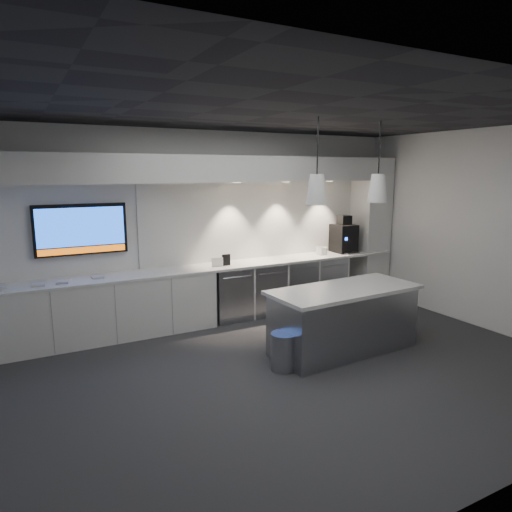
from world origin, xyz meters
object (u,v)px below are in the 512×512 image
island (343,319)px  bin (284,351)px  wall_tv (81,230)px  coffee_machine (344,237)px

island → bin: (-1.00, -0.13, -0.21)m
wall_tv → island: 3.84m
island → wall_tv: bearing=139.9°
island → bin: island is taller
bin → island: bearing=7.3°
bin → coffee_machine: size_ratio=0.67×
wall_tv → coffee_machine: size_ratio=1.85×
coffee_machine → bin: bearing=-138.2°
wall_tv → island: wall_tv is taller
bin → coffee_machine: (2.56, 2.10, 0.95)m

